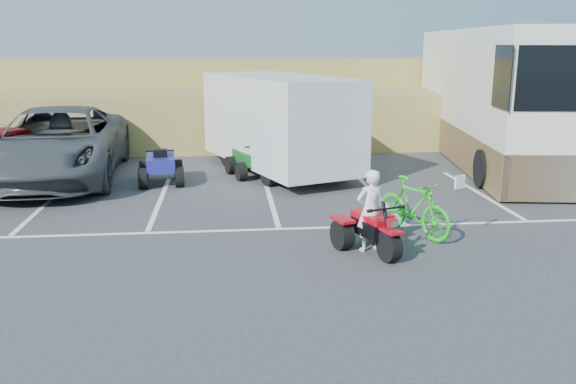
{
  "coord_description": "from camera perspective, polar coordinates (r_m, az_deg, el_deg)",
  "views": [
    {
      "loc": [
        -1.04,
        -9.66,
        3.77
      ],
      "look_at": [
        0.1,
        1.56,
        1.0
      ],
      "focal_mm": 38.0,
      "sensor_mm": 36.0,
      "label": 1
    }
  ],
  "objects": [
    {
      "name": "quad_atv_blue",
      "position": [
        17.13,
        -11.73,
        0.8
      ],
      "size": [
        1.34,
        1.7,
        1.04
      ],
      "primitive_type": null,
      "rotation": [
        0.0,
        0.0,
        0.1
      ],
      "color": "navy",
      "rests_on": "ground"
    },
    {
      "name": "red_trike_atv",
      "position": [
        11.4,
        7.96,
        -5.64
      ],
      "size": [
        1.53,
        1.77,
        0.97
      ],
      "primitive_type": null,
      "rotation": [
        0.0,
        0.0,
        0.32
      ],
      "color": "#A90914",
      "rests_on": "ground"
    },
    {
      "name": "grey_pickup",
      "position": [
        18.34,
        -20.76,
        4.22
      ],
      "size": [
        3.68,
        7.36,
        2.0
      ],
      "primitive_type": "imported",
      "rotation": [
        0.0,
        0.0,
        0.05
      ],
      "color": "#424549",
      "rests_on": "ground"
    },
    {
      "name": "rider",
      "position": [
        11.29,
        7.69,
        -1.73
      ],
      "size": [
        0.65,
        0.53,
        1.54
      ],
      "primitive_type": "imported",
      "rotation": [
        0.0,
        0.0,
        3.47
      ],
      "color": "white",
      "rests_on": "ground"
    },
    {
      "name": "parking_stripes",
      "position": [
        14.36,
        2.03,
        -1.41
      ],
      "size": [
        28.0,
        5.16,
        0.01
      ],
      "color": "white",
      "rests_on": "ground"
    },
    {
      "name": "ground",
      "position": [
        10.42,
        0.32,
        -7.4
      ],
      "size": [
        100.0,
        100.0,
        0.0
      ],
      "primitive_type": "plane",
      "color": "#333335",
      "rests_on": "ground"
    },
    {
      "name": "quad_atv_green",
      "position": [
        17.75,
        -3.5,
        1.52
      ],
      "size": [
        1.51,
        1.77,
        0.98
      ],
      "primitive_type": null,
      "rotation": [
        0.0,
        0.0,
        0.29
      ],
      "color": "#13551C",
      "rests_on": "ground"
    },
    {
      "name": "grass_embankment",
      "position": [
        25.27,
        -3.46,
        8.45
      ],
      "size": [
        40.0,
        8.5,
        3.1
      ],
      "color": "olive",
      "rests_on": "ground"
    },
    {
      "name": "green_dirt_bike",
      "position": [
        12.41,
        11.66,
        -1.37
      ],
      "size": [
        1.4,
        1.97,
        1.16
      ],
      "primitive_type": "imported",
      "rotation": [
        0.0,
        0.0,
        0.49
      ],
      "color": "#14BF19",
      "rests_on": "ground"
    },
    {
      "name": "rv_motorhome",
      "position": [
        20.99,
        18.92,
        7.65
      ],
      "size": [
        4.49,
        11.75,
        4.12
      ],
      "rotation": [
        0.0,
        0.0,
        -0.14
      ],
      "color": "silver",
      "rests_on": "ground"
    },
    {
      "name": "cargo_trailer",
      "position": [
        18.02,
        -0.93,
        6.68
      ],
      "size": [
        4.46,
        6.55,
        2.84
      ],
      "rotation": [
        0.0,
        0.0,
        0.37
      ],
      "color": "silver",
      "rests_on": "ground"
    }
  ]
}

